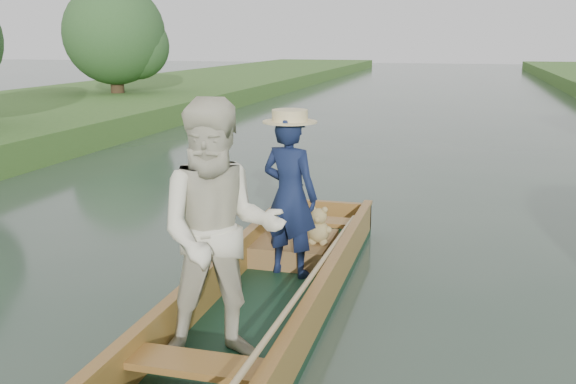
# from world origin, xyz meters

# --- Properties ---
(ground) EXTENTS (120.00, 120.00, 0.00)m
(ground) POSITION_xyz_m (0.00, 0.00, 0.00)
(ground) COLOR #283D30
(ground) RESTS_ON ground
(trees_far) EXTENTS (23.00, 13.24, 4.35)m
(trees_far) POSITION_xyz_m (1.37, 10.23, 2.44)
(trees_far) COLOR #47331E
(trees_far) RESTS_ON ground
(punt) EXTENTS (1.17, 5.10, 1.99)m
(punt) POSITION_xyz_m (-0.03, -0.33, 0.69)
(punt) COLOR #13321F
(punt) RESTS_ON ground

